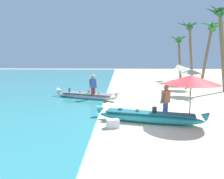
% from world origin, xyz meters
% --- Properties ---
extents(ground_plane, '(80.00, 80.00, 0.00)m').
position_xyz_m(ground_plane, '(0.00, 0.00, 0.00)').
color(ground_plane, beige).
extents(boat_cyan_foreground, '(4.70, 1.72, 0.71)m').
position_xyz_m(boat_cyan_foreground, '(-0.08, -0.64, 0.25)').
color(boat_cyan_foreground, '#33B2BC').
rests_on(boat_cyan_foreground, ground).
extents(boat_white_midground, '(4.47, 2.18, 0.73)m').
position_xyz_m(boat_white_midground, '(-3.52, 4.42, 0.24)').
color(boat_white_midground, white).
rests_on(boat_white_midground, ground).
extents(person_vendor_hatted, '(0.57, 0.47, 1.73)m').
position_xyz_m(person_vendor_hatted, '(-3.04, 4.01, 1.00)').
color(person_vendor_hatted, '#B2383D').
rests_on(person_vendor_hatted, ground).
extents(person_tourist_customer, '(0.54, 0.51, 1.58)m').
position_xyz_m(person_tourist_customer, '(0.69, -0.22, 0.89)').
color(person_tourist_customer, '#3D5BA8').
rests_on(person_tourist_customer, ground).
extents(patio_umbrella_large, '(2.33, 2.33, 2.06)m').
position_xyz_m(patio_umbrella_large, '(1.64, -0.61, 1.86)').
color(patio_umbrella_large, '#B7B7BC').
rests_on(patio_umbrella_large, ground).
extents(parasol_row_0, '(1.60, 1.60, 1.91)m').
position_xyz_m(parasol_row_0, '(3.73, 6.06, 1.75)').
color(parasol_row_0, '#8E6B47').
rests_on(parasol_row_0, ground).
extents(parasol_row_1, '(1.60, 1.60, 1.91)m').
position_xyz_m(parasol_row_1, '(4.22, 8.88, 1.75)').
color(parasol_row_1, '#8E6B47').
rests_on(parasol_row_1, ground).
extents(parasol_row_2, '(1.60, 1.60, 1.91)m').
position_xyz_m(parasol_row_2, '(4.50, 11.75, 1.75)').
color(parasol_row_2, '#8E6B47').
rests_on(parasol_row_2, ground).
extents(parasol_row_3, '(1.60, 1.60, 1.91)m').
position_xyz_m(parasol_row_3, '(5.08, 14.65, 1.75)').
color(parasol_row_3, '#8E6B47').
rests_on(parasol_row_3, ground).
extents(palm_tree_tall_inland, '(2.70, 2.83, 6.90)m').
position_xyz_m(palm_tree_tall_inland, '(6.69, 16.68, 5.64)').
color(palm_tree_tall_inland, brown).
rests_on(palm_tree_tall_inland, ground).
extents(palm_tree_leaning_seaward, '(2.36, 2.70, 5.42)m').
position_xyz_m(palm_tree_leaning_seaward, '(5.80, 17.72, 4.44)').
color(palm_tree_leaning_seaward, brown).
rests_on(palm_tree_leaning_seaward, ground).
extents(palm_tree_mid_cluster, '(2.89, 2.87, 6.51)m').
position_xyz_m(palm_tree_mid_cluster, '(7.97, 13.55, 5.33)').
color(palm_tree_mid_cluster, brown).
rests_on(palm_tree_mid_cluster, ground).
extents(palm_tree_far_behind, '(2.57, 2.84, 6.82)m').
position_xyz_m(palm_tree_far_behind, '(6.45, 8.04, 5.36)').
color(palm_tree_far_behind, brown).
rests_on(palm_tree_far_behind, ground).
extents(cooler_box, '(0.56, 0.42, 0.34)m').
position_xyz_m(cooler_box, '(-1.61, -1.37, 0.17)').
color(cooler_box, silver).
rests_on(cooler_box, ground).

